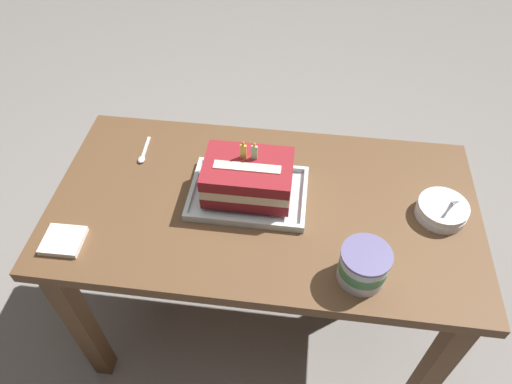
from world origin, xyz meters
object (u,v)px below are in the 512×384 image
Objects in this scene: birthday_cake at (248,177)px; serving_spoon_near_tray at (143,156)px; foil_tray at (248,194)px; ice_cream_tub at (364,265)px; napkin_pile at (63,241)px; bowl_stack at (442,210)px.

birthday_cake is 1.93× the size of serving_spoon_near_tray.
ice_cream_tub reaches higher than foil_tray.
ice_cream_tub reaches higher than serving_spoon_near_tray.
ice_cream_tub is 0.79m from napkin_pile.
foil_tray is at bearing 26.08° from napkin_pile.
ice_cream_tub reaches higher than bowl_stack.
foil_tray is 0.40m from ice_cream_tub.
napkin_pile is at bearing 179.54° from ice_cream_tub.
foil_tray is 3.18× the size of napkin_pile.
serving_spoon_near_tray is (-0.67, 0.35, -0.05)m from ice_cream_tub.
birthday_cake is 0.52m from napkin_pile.
napkin_pile is (-0.47, -0.23, 0.00)m from foil_tray.
foil_tray is 0.52m from napkin_pile.
ice_cream_tub is (0.32, -0.23, -0.03)m from birthday_cake.
ice_cream_tub is (0.32, -0.23, 0.04)m from foil_tray.
napkin_pile is (-0.47, -0.23, -0.07)m from birthday_cake.
foil_tray reaches higher than serving_spoon_near_tray.
birthday_cake is at bearing 90.00° from foil_tray.
ice_cream_tub is 0.76m from serving_spoon_near_tray.
birthday_cake is at bearing 179.63° from bowl_stack.
birthday_cake is at bearing 26.09° from napkin_pile.
birthday_cake reaches higher than ice_cream_tub.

